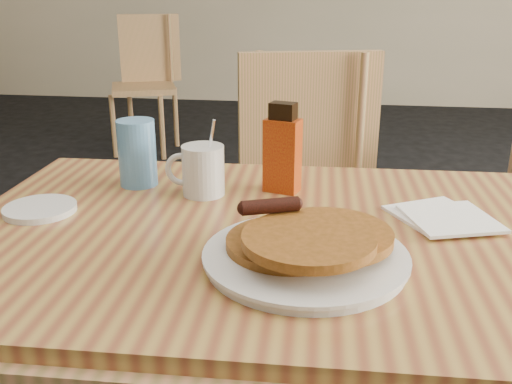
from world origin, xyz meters
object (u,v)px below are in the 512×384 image
blue_tumbler (137,153)px  chair_wall_extra (147,71)px  pancake_plate (306,249)px  coffee_mug (202,169)px  chair_main_far (306,187)px  syrup_bottle (282,151)px  main_table (275,252)px

blue_tumbler → chair_wall_extra: bearing=108.2°
pancake_plate → coffee_mug: size_ratio=1.97×
chair_main_far → pancake_plate: size_ratio=3.07×
blue_tumbler → pancake_plate: bearing=-40.5°
pancake_plate → blue_tumbler: 0.50m
chair_wall_extra → syrup_bottle: (1.26, -2.90, 0.26)m
main_table → blue_tumbler: size_ratio=8.54×
chair_wall_extra → coffee_mug: bearing=-90.3°
coffee_mug → blue_tumbler: bearing=150.1°
chair_main_far → pancake_plate: bearing=-102.7°
chair_wall_extra → coffee_mug: 3.15m
chair_wall_extra → blue_tumbler: chair_wall_extra is taller
coffee_mug → syrup_bottle: bearing=0.7°
main_table → syrup_bottle: (-0.01, 0.20, 0.13)m
chair_wall_extra → pancake_plate: bearing=-88.4°
pancake_plate → syrup_bottle: size_ratio=1.71×
main_table → pancake_plate: 0.15m
pancake_plate → blue_tumbler: blue_tumbler is taller
chair_wall_extra → blue_tumbler: 3.07m
chair_main_far → chair_wall_extra: 2.71m
pancake_plate → syrup_bottle: (-0.07, 0.32, 0.06)m
chair_main_far → blue_tumbler: chair_main_far is taller
chair_main_far → coffee_mug: chair_main_far is taller
chair_wall_extra → pancake_plate: size_ratio=3.05×
pancake_plate → chair_wall_extra: bearing=112.5°
chair_main_far → blue_tumbler: (-0.33, -0.52, 0.24)m
coffee_mug → blue_tumbler: size_ratio=1.14×
pancake_plate → coffee_mug: coffee_mug is taller
blue_tumbler → syrup_bottle: bearing=0.6°
chair_main_far → coffee_mug: bearing=-123.8°
main_table → pancake_plate: bearing=-63.5°
chair_main_far → syrup_bottle: size_ratio=5.25×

